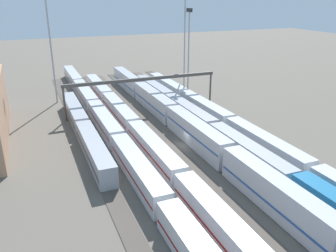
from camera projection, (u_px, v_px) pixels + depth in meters
The scene contains 19 objects.
ground_plane at pixel (182, 146), 69.88m from camera, with size 400.00×400.00×0.00m, color #60594F.
track_bed_0 at pixel (255, 133), 76.09m from camera, with size 140.00×2.80×0.12m, color #3D3833.
track_bed_1 at pixel (235, 136), 74.31m from camera, with size 140.00×2.80×0.12m, color #4C443D.
track_bed_2 at pixel (215, 140), 72.53m from camera, with size 140.00×2.80×0.12m, color #3D3833.
track_bed_3 at pixel (193, 143), 70.74m from camera, with size 140.00×2.80×0.12m, color #3D3833.
track_bed_4 at pixel (171, 147), 68.96m from camera, with size 140.00×2.80×0.12m, color #4C443D.
track_bed_5 at pixel (147, 151), 67.18m from camera, with size 140.00×2.80×0.12m, color #3D3833.
track_bed_6 at pixel (122, 156), 65.40m from camera, with size 140.00×2.80×0.12m, color #3D3833.
track_bed_7 at pixel (95, 160), 63.62m from camera, with size 140.00×2.80×0.12m, color #4C443D.
train_on_track_2 at pixel (209, 126), 74.11m from camera, with size 90.60×3.06×4.40m.
train_on_track_5 at pixel (150, 146), 64.74m from camera, with size 114.80×3.06×4.40m.
train_on_track_7 at pixel (83, 128), 73.36m from camera, with size 47.20×3.06×3.80m.
train_on_track_3 at pixel (196, 134), 68.83m from camera, with size 119.80×3.06×5.00m.
train_on_track_6 at pixel (116, 138), 68.28m from camera, with size 139.00×3.06×4.40m.
train_on_track_1 at pixel (261, 142), 66.17m from camera, with size 114.80×3.00×4.40m.
light_mast_0 at pixel (189, 38), 107.53m from camera, with size 2.80×0.70×24.62m.
light_mast_1 at pixel (49, 30), 90.86m from camera, with size 2.80×0.70×31.79m.
light_mast_2 at pixel (185, 22), 108.10m from camera, with size 2.80×0.70×32.88m.
signal_gantry at pixel (143, 82), 88.02m from camera, with size 0.70×40.00×8.80m.
Camera 1 is at (-58.04, 26.98, 28.46)m, focal length 37.20 mm.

